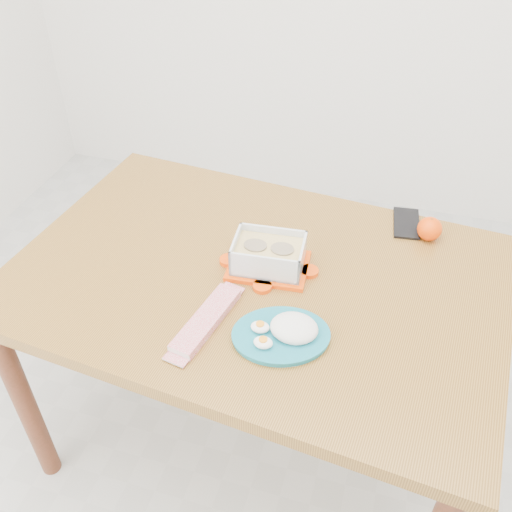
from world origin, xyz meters
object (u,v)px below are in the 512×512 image
(food_container, at_px, (269,255))
(rice_plate, at_px, (285,331))
(orange_fruit, at_px, (430,229))
(dining_table, at_px, (256,298))
(smartphone, at_px, (406,223))

(food_container, height_order, rice_plate, food_container)
(food_container, height_order, orange_fruit, food_container)
(dining_table, bearing_deg, rice_plate, -51.18)
(food_container, height_order, smartphone, food_container)
(dining_table, height_order, orange_fruit, orange_fruit)
(food_container, distance_m, smartphone, 0.45)
(smartphone, bearing_deg, food_container, -144.36)
(dining_table, distance_m, smartphone, 0.50)
(rice_plate, xyz_separation_m, smartphone, (0.23, 0.53, -0.02))
(rice_plate, bearing_deg, smartphone, 47.22)
(food_container, relative_size, orange_fruit, 3.23)
(orange_fruit, height_order, smartphone, orange_fruit)
(food_container, xyz_separation_m, rice_plate, (0.10, -0.23, -0.02))
(dining_table, xyz_separation_m, orange_fruit, (0.42, 0.28, 0.13))
(rice_plate, height_order, smartphone, rice_plate)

